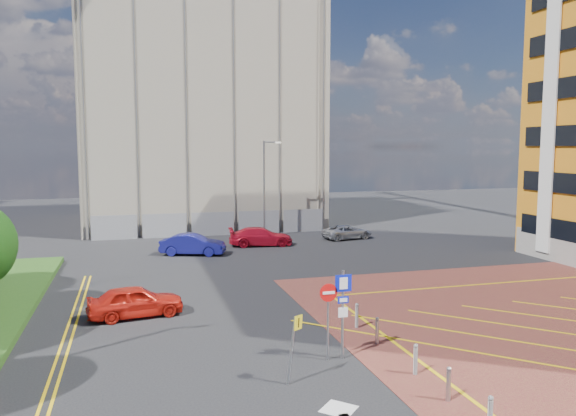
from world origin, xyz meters
name	(u,v)px	position (x,y,z in m)	size (l,w,h in m)	color
ground	(339,371)	(0.00, 0.00, 0.00)	(140.00, 140.00, 0.00)	black
lamp_back	(265,185)	(4.08, 28.00, 4.36)	(1.53, 0.16, 8.00)	#9EA0A8
sign_cluster	(338,306)	(0.30, 0.98, 1.95)	(1.17, 0.12, 3.20)	#9EA0A8
warning_sign	(294,340)	(-1.76, -0.58, 1.43)	(0.58, 0.38, 2.25)	#9EA0A8
bollard_row	(426,369)	(2.30, -1.67, 0.47)	(0.14, 11.14, 0.90)	#9EA0A8
construction_building	(197,112)	(0.00, 40.00, 11.00)	(21.20, 19.20, 22.00)	gray
construction_fence	(225,223)	(1.00, 30.00, 1.00)	(21.60, 0.06, 2.00)	gray
car_red_left	(136,301)	(-6.53, 8.11, 0.71)	(1.67, 4.14, 1.41)	red
car_blue_back	(193,244)	(-2.56, 21.86, 0.73)	(1.55, 4.46, 1.47)	navy
car_red_back	(261,236)	(2.82, 24.15, 0.70)	(1.97, 4.84, 1.41)	red
car_silver_back	(347,232)	(10.31, 25.29, 0.57)	(1.90, 4.12, 1.14)	#A2A3A9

